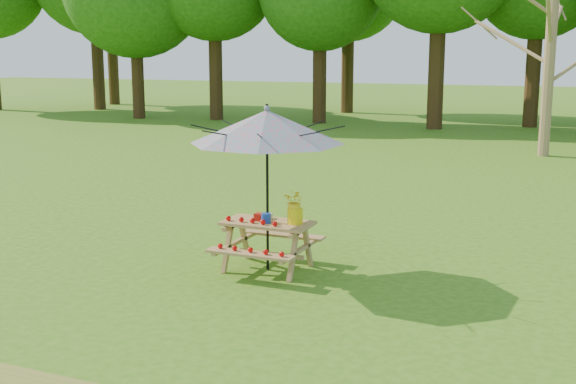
% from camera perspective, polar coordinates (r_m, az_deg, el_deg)
% --- Properties ---
extents(ground, '(120.00, 120.00, 0.00)m').
position_cam_1_polar(ground, '(8.76, -8.00, -8.55)').
color(ground, '#356A14').
rests_on(ground, ground).
extents(picnic_table, '(1.20, 1.32, 0.67)m').
position_cam_1_polar(picnic_table, '(9.81, -1.62, -4.31)').
color(picnic_table, '#997345').
rests_on(picnic_table, ground).
extents(patio_umbrella, '(2.61, 2.61, 2.25)m').
position_cam_1_polar(patio_umbrella, '(9.51, -1.67, 5.16)').
color(patio_umbrella, black).
rests_on(patio_umbrella, ground).
extents(produce_bins, '(0.27, 0.36, 0.13)m').
position_cam_1_polar(produce_bins, '(9.75, -1.89, -2.01)').
color(produce_bins, '#B61A0E').
rests_on(produce_bins, picnic_table).
extents(tomatoes_row, '(0.77, 0.13, 0.07)m').
position_cam_1_polar(tomatoes_row, '(9.62, -2.89, -2.30)').
color(tomatoes_row, red).
rests_on(tomatoes_row, picnic_table).
extents(flower_bucket, '(0.31, 0.27, 0.46)m').
position_cam_1_polar(flower_bucket, '(9.56, 0.57, -1.09)').
color(flower_bucket, yellow).
rests_on(flower_bucket, picnic_table).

